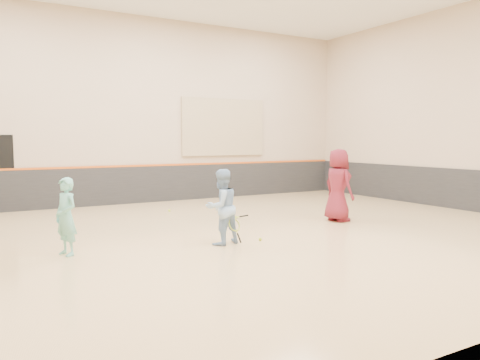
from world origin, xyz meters
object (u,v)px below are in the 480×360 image
girl (66,217)px  young_man (338,185)px  instructor (222,207)px  spare_racket (232,215)px

girl → young_man: young_man is taller
girl → instructor: bearing=55.2°
instructor → spare_racket: (1.62, 2.52, -0.65)m
girl → young_man: size_ratio=0.76×
instructor → young_man: (3.79, 0.89, 0.17)m
instructor → spare_racket: instructor is taller
young_man → spare_racket: bearing=52.3°
spare_racket → young_man: bearing=-37.0°
young_man → spare_racket: (-2.17, 1.64, -0.82)m
instructor → young_man: size_ratio=0.82×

